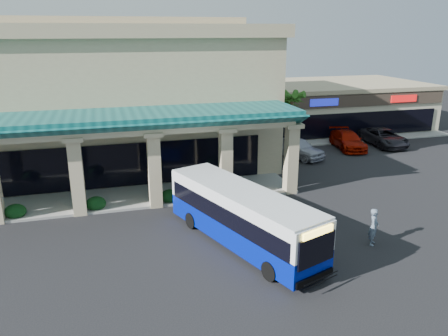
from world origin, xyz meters
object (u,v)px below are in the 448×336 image
object	(u,v)px
transit_bus	(242,217)
pedestrian	(374,227)
car_red	(348,140)
car_silver	(297,147)
car_gray	(384,137)

from	to	relation	value
transit_bus	pedestrian	bearing A→B (deg)	-36.06
transit_bus	pedestrian	xyz separation A→B (m)	(6.46, -1.84, -0.50)
car_red	transit_bus	bearing A→B (deg)	-124.70
transit_bus	car_silver	world-z (taller)	transit_bus
car_silver	car_red	xyz separation A→B (m)	(5.76, 1.47, -0.09)
transit_bus	car_red	bearing A→B (deg)	25.21
car_gray	car_red	bearing A→B (deg)	-175.15
pedestrian	car_gray	world-z (taller)	pedestrian
pedestrian	car_silver	size ratio (longest dim) A/B	0.38
car_silver	car_red	bearing A→B (deg)	-10.18
car_silver	car_gray	xyz separation A→B (m)	(9.65, 1.58, -0.07)
car_silver	pedestrian	bearing A→B (deg)	-125.27
pedestrian	car_gray	xyz separation A→B (m)	(12.67, 17.37, -0.17)
car_silver	car_gray	distance (m)	9.78
transit_bus	car_silver	size ratio (longest dim) A/B	2.06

